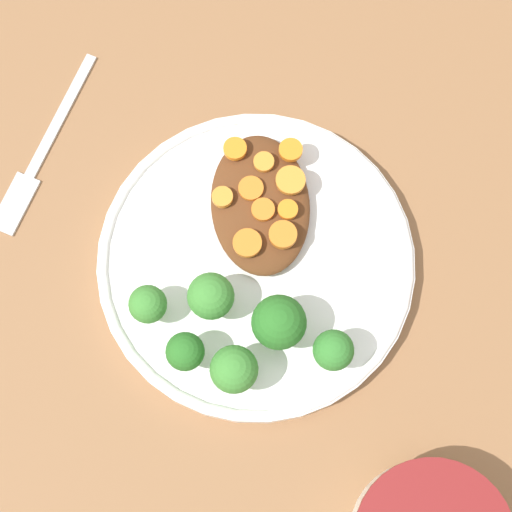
# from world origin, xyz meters

# --- Properties ---
(ground_plane) EXTENTS (4.00, 4.00, 0.00)m
(ground_plane) POSITION_xyz_m (0.00, 0.00, 0.00)
(ground_plane) COLOR #8C603D
(plate) EXTENTS (0.29, 0.29, 0.02)m
(plate) POSITION_xyz_m (0.00, 0.00, 0.01)
(plate) COLOR white
(plate) RESTS_ON ground_plane
(stew_mound) EXTENTS (0.13, 0.09, 0.02)m
(stew_mound) POSITION_xyz_m (-0.05, 0.01, 0.03)
(stew_mound) COLOR #5B3319
(stew_mound) RESTS_ON plate
(broccoli_floret_0) EXTENTS (0.05, 0.05, 0.06)m
(broccoli_floret_0) POSITION_xyz_m (0.06, 0.01, 0.05)
(broccoli_floret_0) COLOR #759E51
(broccoli_floret_0) RESTS_ON plate
(broccoli_floret_1) EXTENTS (0.03, 0.03, 0.05)m
(broccoli_floret_1) POSITION_xyz_m (0.04, -0.10, 0.04)
(broccoli_floret_1) COLOR #7FA85B
(broccoli_floret_1) RESTS_ON plate
(broccoli_floret_2) EXTENTS (0.04, 0.04, 0.06)m
(broccoli_floret_2) POSITION_xyz_m (0.10, -0.03, 0.05)
(broccoli_floret_2) COLOR #759E51
(broccoli_floret_2) RESTS_ON plate
(broccoli_floret_3) EXTENTS (0.03, 0.03, 0.05)m
(broccoli_floret_3) POSITION_xyz_m (0.08, -0.07, 0.05)
(broccoli_floret_3) COLOR #7FA85B
(broccoli_floret_3) RESTS_ON plate
(broccoli_floret_4) EXTENTS (0.04, 0.04, 0.05)m
(broccoli_floret_4) POSITION_xyz_m (0.04, -0.04, 0.05)
(broccoli_floret_4) COLOR #7FA85B
(broccoli_floret_4) RESTS_ON plate
(broccoli_floret_5) EXTENTS (0.03, 0.03, 0.05)m
(broccoli_floret_5) POSITION_xyz_m (0.09, 0.06, 0.05)
(broccoli_floret_5) COLOR #759E51
(broccoli_floret_5) RESTS_ON plate
(carrot_slice_0) EXTENTS (0.02, 0.02, 0.00)m
(carrot_slice_0) POSITION_xyz_m (-0.08, 0.01, 0.04)
(carrot_slice_0) COLOR orange
(carrot_slice_0) RESTS_ON stew_mound
(carrot_slice_1) EXTENTS (0.02, 0.02, 0.01)m
(carrot_slice_1) POSITION_xyz_m (-0.05, -0.03, 0.04)
(carrot_slice_1) COLOR orange
(carrot_slice_1) RESTS_ON stew_mound
(carrot_slice_2) EXTENTS (0.02, 0.02, 0.00)m
(carrot_slice_2) POSITION_xyz_m (-0.06, -0.00, 0.04)
(carrot_slice_2) COLOR orange
(carrot_slice_2) RESTS_ON stew_mound
(carrot_slice_3) EXTENTS (0.03, 0.03, 0.01)m
(carrot_slice_3) POSITION_xyz_m (-0.01, -0.01, 0.04)
(carrot_slice_3) COLOR orange
(carrot_slice_3) RESTS_ON stew_mound
(carrot_slice_4) EXTENTS (0.02, 0.02, 0.00)m
(carrot_slice_4) POSITION_xyz_m (-0.04, 0.03, 0.04)
(carrot_slice_4) COLOR orange
(carrot_slice_4) RESTS_ON stew_mound
(carrot_slice_5) EXTENTS (0.02, 0.02, 0.01)m
(carrot_slice_5) POSITION_xyz_m (-0.10, -0.01, 0.04)
(carrot_slice_5) COLOR orange
(carrot_slice_5) RESTS_ON stew_mound
(carrot_slice_6) EXTENTS (0.03, 0.03, 0.01)m
(carrot_slice_6) POSITION_xyz_m (-0.06, 0.04, 0.04)
(carrot_slice_6) COLOR orange
(carrot_slice_6) RESTS_ON stew_mound
(carrot_slice_7) EXTENTS (0.02, 0.02, 0.01)m
(carrot_slice_7) POSITION_xyz_m (-0.01, 0.02, 0.04)
(carrot_slice_7) COLOR orange
(carrot_slice_7) RESTS_ON stew_mound
(carrot_slice_8) EXTENTS (0.02, 0.02, 0.01)m
(carrot_slice_8) POSITION_xyz_m (-0.09, 0.04, 0.04)
(carrot_slice_8) COLOR orange
(carrot_slice_8) RESTS_ON stew_mound
(carrot_slice_9) EXTENTS (0.02, 0.02, 0.00)m
(carrot_slice_9) POSITION_xyz_m (-0.04, 0.01, 0.04)
(carrot_slice_9) COLOR orange
(carrot_slice_9) RESTS_ON stew_mound
(fork) EXTENTS (0.18, 0.10, 0.01)m
(fork) POSITION_xyz_m (-0.12, -0.20, 0.00)
(fork) COLOR silver
(fork) RESTS_ON ground_plane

